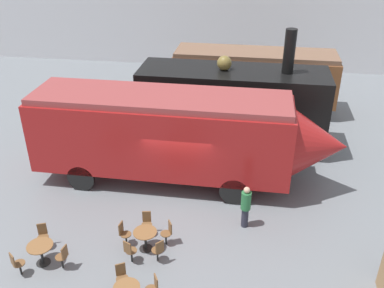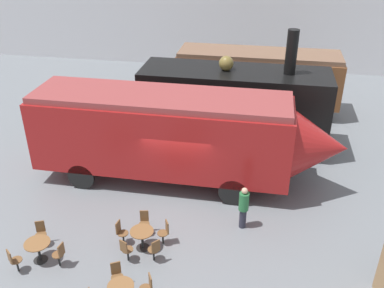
% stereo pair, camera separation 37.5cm
% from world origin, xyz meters
% --- Properties ---
extents(ground_plane, '(80.00, 80.00, 0.00)m').
position_xyz_m(ground_plane, '(0.00, 0.00, 0.00)').
color(ground_plane, slate).
extents(backdrop_wall, '(44.00, 0.15, 9.00)m').
position_xyz_m(backdrop_wall, '(0.00, 15.62, 4.50)').
color(backdrop_wall, silver).
rests_on(backdrop_wall, ground_plane).
extents(passenger_coach_wooden, '(8.52, 2.50, 3.24)m').
position_xyz_m(passenger_coach_wooden, '(2.49, 8.55, 1.93)').
color(passenger_coach_wooden, brown).
rests_on(passenger_coach_wooden, ground_plane).
extents(steam_locomotive, '(8.27, 2.61, 5.45)m').
position_xyz_m(steam_locomotive, '(1.63, 4.30, 2.15)').
color(steam_locomotive, black).
rests_on(steam_locomotive, ground_plane).
extents(streamlined_locomotive, '(11.87, 2.70, 3.67)m').
position_xyz_m(streamlined_locomotive, '(-0.02, 0.80, 2.15)').
color(streamlined_locomotive, maroon).
rests_on(streamlined_locomotive, ground_plane).
extents(cafe_table_mid, '(0.80, 0.80, 0.70)m').
position_xyz_m(cafe_table_mid, '(-3.53, -4.47, 0.54)').
color(cafe_table_mid, black).
rests_on(cafe_table_mid, ground_plane).
extents(cafe_table_far, '(0.76, 0.76, 0.70)m').
position_xyz_m(cafe_table_far, '(-0.53, -3.36, 0.53)').
color(cafe_table_far, black).
rests_on(cafe_table_far, ground_plane).
extents(cafe_chair_0, '(0.40, 0.39, 0.87)m').
position_xyz_m(cafe_chair_0, '(0.22, -5.35, 0.51)').
color(cafe_chair_0, black).
rests_on(cafe_chair_0, ground_plane).
extents(cafe_chair_1, '(0.39, 0.40, 0.87)m').
position_xyz_m(cafe_chair_1, '(-0.78, -5.07, 0.51)').
color(cafe_chair_1, black).
rests_on(cafe_chair_1, ground_plane).
extents(cafe_chair_4, '(0.38, 0.39, 0.87)m').
position_xyz_m(cafe_chair_4, '(-3.81, -3.75, 0.51)').
color(cafe_chair_4, black).
rests_on(cafe_chair_4, ground_plane).
extents(cafe_chair_5, '(0.40, 0.41, 0.87)m').
position_xyz_m(cafe_chair_5, '(-4.00, -5.07, 0.51)').
color(cafe_chair_5, black).
rests_on(cafe_chair_5, ground_plane).
extents(cafe_chair_6, '(0.37, 0.36, 0.87)m').
position_xyz_m(cafe_chair_6, '(-2.76, -4.58, 0.51)').
color(cafe_chair_6, black).
rests_on(cafe_chair_6, ground_plane).
extents(cafe_chair_7, '(0.37, 0.36, 0.87)m').
position_xyz_m(cafe_chair_7, '(-1.27, -3.26, 0.51)').
color(cafe_chair_7, black).
rests_on(cafe_chair_7, ground_plane).
extents(cafe_chair_8, '(0.38, 0.40, 0.87)m').
position_xyz_m(cafe_chair_8, '(-0.85, -4.04, 0.51)').
color(cafe_chair_8, black).
rests_on(cafe_chair_8, ground_plane).
extents(cafe_chair_9, '(0.40, 0.40, 0.87)m').
position_xyz_m(cafe_chair_9, '(0.02, -3.88, 0.51)').
color(cafe_chair_9, black).
rests_on(cafe_chair_9, ground_plane).
extents(cafe_chair_10, '(0.40, 0.39, 0.87)m').
position_xyz_m(cafe_chair_10, '(0.13, -3.00, 0.51)').
color(cafe_chair_10, black).
rests_on(cafe_chair_10, ground_plane).
extents(cafe_chair_11, '(0.36, 0.38, 0.87)m').
position_xyz_m(cafe_chair_11, '(-0.66, -2.62, 0.51)').
color(cafe_chair_11, black).
rests_on(cafe_chair_11, ground_plane).
extents(visitor_person, '(0.34, 0.34, 1.61)m').
position_xyz_m(visitor_person, '(2.56, -1.70, 0.87)').
color(visitor_person, '#262633').
rests_on(visitor_person, ground_plane).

